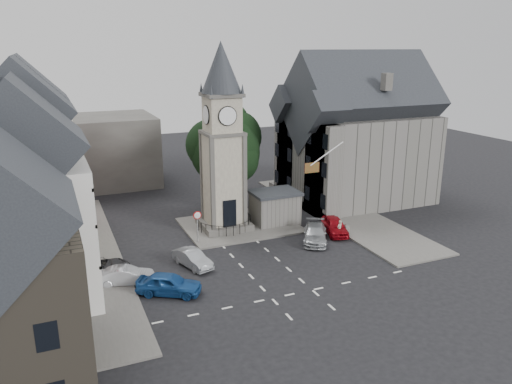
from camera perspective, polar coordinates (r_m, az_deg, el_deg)
name	(u,v)px	position (r m, az deg, el deg)	size (l,w,h in m)	color
ground	(259,262)	(38.31, 0.39, -8.05)	(120.00, 120.00, 0.00)	black
pavement_west	(80,258)	(41.16, -19.45, -7.14)	(6.00, 30.00, 0.14)	#595651
pavement_east	(338,211)	(50.19, 9.37, -2.16)	(6.00, 26.00, 0.14)	#595651
central_island	(240,225)	(45.66, -1.89, -3.82)	(10.00, 8.00, 0.16)	#595651
road_markings	(292,294)	(33.85, 4.17, -11.56)	(20.00, 8.00, 0.01)	silver
clock_tower	(222,139)	(43.02, -3.85, 6.01)	(4.86, 4.86, 16.25)	#4C4944
stone_shelter	(275,207)	(45.97, 2.16, -1.74)	(4.30, 3.30, 3.08)	#64625C
town_tree	(225,141)	(48.53, -3.56, 5.83)	(7.20, 7.20, 10.80)	black
warning_sign_post	(197,221)	(41.30, -6.71, -3.28)	(0.70, 0.19, 2.85)	black
terrace_pink	(29,154)	(48.90, -24.56, 3.98)	(8.10, 7.60, 12.80)	#D59992
terrace_cream	(27,174)	(41.08, -24.67, 1.84)	(8.10, 7.60, 12.80)	#EFE8C8
terrace_tudor	(26,211)	(33.45, -24.77, -1.96)	(8.10, 7.60, 12.00)	silver
backdrop_west	(66,153)	(61.18, -20.89, 4.14)	(20.00, 10.00, 8.00)	#4C4944
east_building	(355,142)	(53.00, 11.25, 5.66)	(14.40, 11.40, 12.60)	#64625C
east_boundary_wall	(304,205)	(50.33, 5.48, -1.50)	(0.40, 16.00, 0.90)	#64625C
flagpole	(327,154)	(43.05, 8.10, 4.37)	(3.68, 0.10, 2.74)	white
car_west_blue	(169,284)	(33.95, -9.92, -10.32)	(1.73, 4.29, 1.46)	#19488B
car_west_silver	(126,276)	(35.94, -14.64, -9.24)	(1.33, 3.81, 1.25)	#B4B6BC
car_west_grey	(98,268)	(37.70, -17.59, -8.24)	(2.09, 4.53, 1.26)	#29292B
car_island_silver	(193,259)	(37.71, -7.26, -7.56)	(1.32, 3.78, 1.24)	#9FA3A8
car_island_east	(315,234)	(42.31, 6.77, -4.75)	(1.88, 4.62, 1.34)	#A1A5A9
car_east_red	(335,226)	(44.22, 9.00, -3.85)	(1.65, 4.11, 1.40)	maroon
pedestrian	(339,229)	(43.32, 9.52, -4.19)	(0.57, 0.38, 1.57)	#A89E8B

